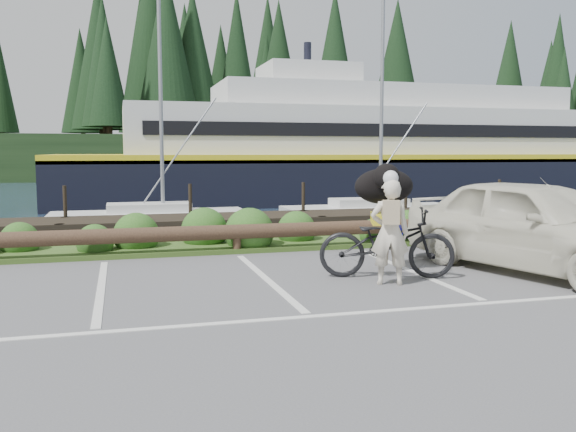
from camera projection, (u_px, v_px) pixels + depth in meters
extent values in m
plane|color=#515153|center=(301.00, 309.00, 8.09)|extent=(72.00, 72.00, 0.00)
plane|color=#1C2D43|center=(147.00, 189.00, 54.23)|extent=(160.00, 160.00, 0.00)
cube|color=#3D5B21|center=(231.00, 246.00, 13.17)|extent=(34.00, 1.60, 0.10)
imported|color=black|center=(387.00, 243.00, 10.05)|extent=(2.35, 1.48, 1.17)
imported|color=beige|center=(390.00, 232.00, 9.51)|extent=(0.70, 0.58, 1.66)
ellipsoid|color=black|center=(384.00, 186.00, 10.67)|extent=(0.87, 1.20, 0.63)
imported|color=beige|center=(535.00, 225.00, 10.52)|extent=(3.26, 5.19, 1.65)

